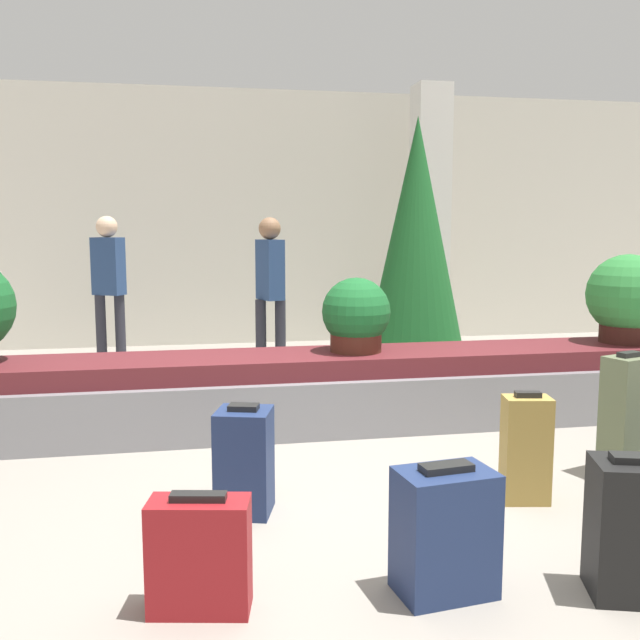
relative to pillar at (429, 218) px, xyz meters
name	(u,v)px	position (x,y,z in m)	size (l,w,h in m)	color
ground_plane	(369,497)	(-2.00, -4.76, -1.60)	(18.00, 18.00, 0.00)	gray
back_wall	(262,218)	(-2.00, 0.70, 0.00)	(18.00, 0.06, 3.20)	beige
carousel	(320,391)	(-2.00, -3.28, -1.33)	(6.82, 0.84, 0.56)	gray
pillar	(429,218)	(0.00, 0.00, 0.00)	(0.41, 0.41, 3.20)	silver
suitcase_1	(526,449)	(-1.18, -4.98, -1.30)	(0.28, 0.21, 0.62)	#A3843D
suitcase_3	(445,532)	(-1.96, -5.83, -1.34)	(0.42, 0.31, 0.55)	navy
suitcase_4	(200,555)	(-2.96, -5.78, -1.37)	(0.42, 0.26, 0.48)	maroon
suitcase_5	(244,461)	(-2.70, -4.84, -1.32)	(0.34, 0.34, 0.59)	navy
suitcase_6	(626,416)	(-0.39, -4.69, -1.23)	(0.31, 0.27, 0.76)	#5B6647
suitcase_7	(627,528)	(-1.24, -5.98, -1.31)	(0.35, 0.34, 0.60)	black
potted_plant_1	(356,316)	(-1.72, -3.27, -0.77)	(0.52, 0.52, 0.56)	#4C2319
potted_plant_2	(628,299)	(0.55, -3.27, -0.68)	(0.65, 0.65, 0.72)	#381914
traveler_0	(109,278)	(-3.78, -0.57, -0.65)	(0.37, 0.32, 1.61)	#282833
traveler_1	(270,282)	(-2.14, -1.30, -0.66)	(0.31, 0.36, 1.59)	#282833
decorated_tree	(416,241)	(-0.78, -1.83, -0.24)	(1.01, 1.01, 2.54)	#4C331E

